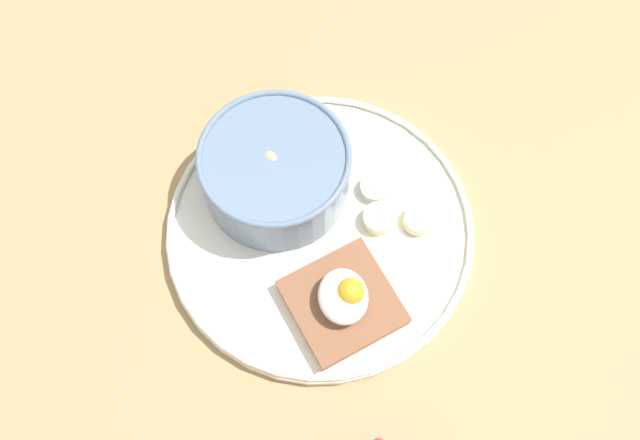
{
  "coord_description": "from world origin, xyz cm",
  "views": [
    {
      "loc": [
        25.15,
        -3.31,
        63.6
      ],
      "look_at": [
        0.0,
        0.0,
        5.0
      ],
      "focal_mm": 40.0,
      "sensor_mm": 36.0,
      "label": 1
    }
  ],
  "objects_px": {
    "oatmeal_bowl": "(276,170)",
    "toast_slice": "(342,303)",
    "banana_slice_left": "(419,220)",
    "banana_slice_back": "(375,187)",
    "poached_egg": "(345,295)",
    "banana_slice_front": "(379,217)"
  },
  "relations": [
    {
      "from": "poached_egg",
      "to": "banana_slice_back",
      "type": "xyz_separation_m",
      "value": [
        -0.11,
        0.05,
        -0.02
      ]
    },
    {
      "from": "poached_egg",
      "to": "banana_slice_back",
      "type": "height_order",
      "value": "poached_egg"
    },
    {
      "from": "oatmeal_bowl",
      "to": "poached_egg",
      "type": "bearing_deg",
      "value": 20.09
    },
    {
      "from": "oatmeal_bowl",
      "to": "toast_slice",
      "type": "bearing_deg",
      "value": 19.51
    },
    {
      "from": "banana_slice_left",
      "to": "banana_slice_front",
      "type": "bearing_deg",
      "value": -101.2
    },
    {
      "from": "poached_egg",
      "to": "banana_slice_front",
      "type": "distance_m",
      "value": 0.09
    },
    {
      "from": "poached_egg",
      "to": "banana_slice_front",
      "type": "xyz_separation_m",
      "value": [
        -0.08,
        0.04,
        -0.02
      ]
    },
    {
      "from": "toast_slice",
      "to": "banana_slice_left",
      "type": "height_order",
      "value": "toast_slice"
    },
    {
      "from": "banana_slice_front",
      "to": "banana_slice_back",
      "type": "relative_size",
      "value": 0.85
    },
    {
      "from": "toast_slice",
      "to": "banana_slice_left",
      "type": "bearing_deg",
      "value": 130.61
    },
    {
      "from": "oatmeal_bowl",
      "to": "toast_slice",
      "type": "relative_size",
      "value": 1.21
    },
    {
      "from": "poached_egg",
      "to": "toast_slice",
      "type": "bearing_deg",
      "value": -81.26
    },
    {
      "from": "banana_slice_back",
      "to": "banana_slice_left",
      "type": "bearing_deg",
      "value": 42.26
    },
    {
      "from": "banana_slice_back",
      "to": "oatmeal_bowl",
      "type": "bearing_deg",
      "value": -100.66
    },
    {
      "from": "toast_slice",
      "to": "banana_slice_front",
      "type": "relative_size",
      "value": 3.32
    },
    {
      "from": "toast_slice",
      "to": "banana_slice_back",
      "type": "xyz_separation_m",
      "value": [
        -0.11,
        0.05,
        -0.0
      ]
    },
    {
      "from": "banana_slice_left",
      "to": "banana_slice_back",
      "type": "relative_size",
      "value": 0.75
    },
    {
      "from": "oatmeal_bowl",
      "to": "poached_egg",
      "type": "height_order",
      "value": "oatmeal_bowl"
    },
    {
      "from": "poached_egg",
      "to": "banana_slice_left",
      "type": "bearing_deg",
      "value": 131.01
    },
    {
      "from": "oatmeal_bowl",
      "to": "banana_slice_back",
      "type": "bearing_deg",
      "value": 79.34
    },
    {
      "from": "banana_slice_front",
      "to": "oatmeal_bowl",
      "type": "bearing_deg",
      "value": -118.28
    },
    {
      "from": "toast_slice",
      "to": "poached_egg",
      "type": "distance_m",
      "value": 0.02
    }
  ]
}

